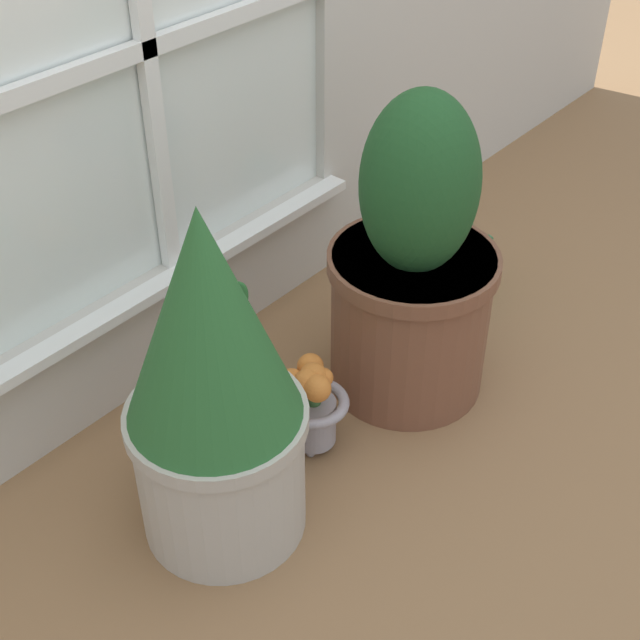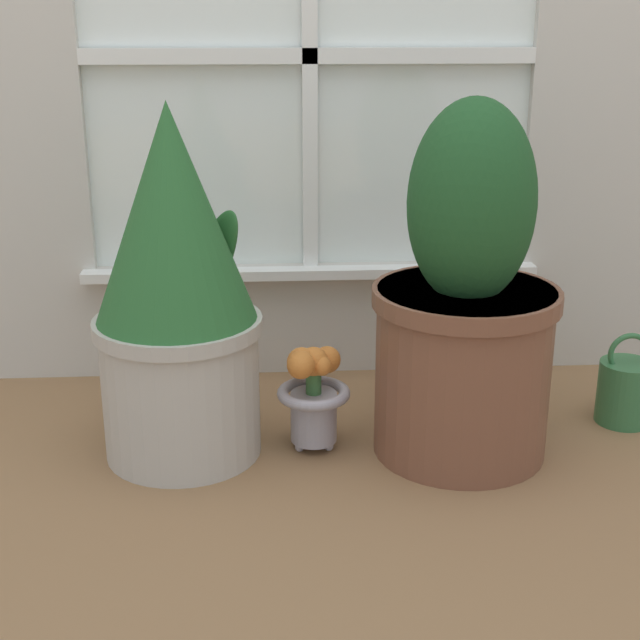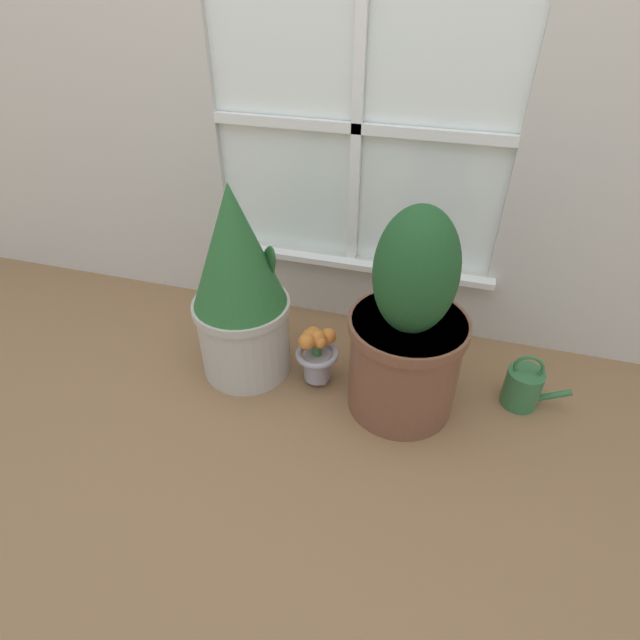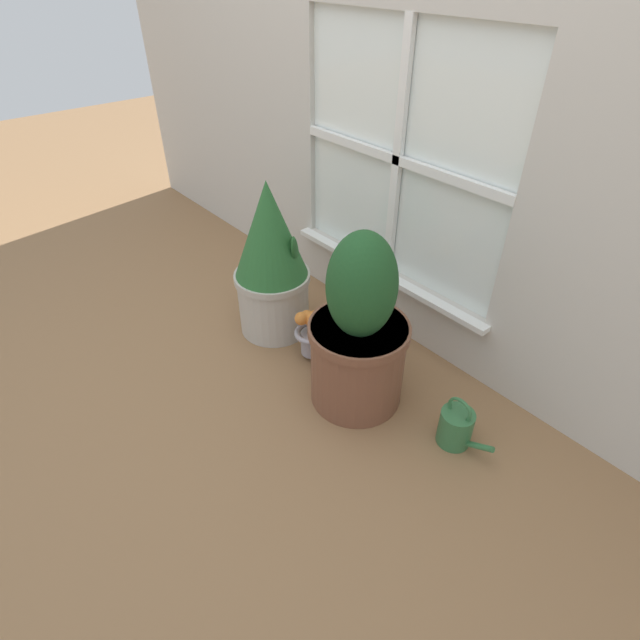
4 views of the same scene
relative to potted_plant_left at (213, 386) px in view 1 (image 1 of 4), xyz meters
name	(u,v)px [view 1 (image 1 of 4)]	position (x,y,z in m)	size (l,w,h in m)	color
ground_plane	(382,479)	(0.29, -0.18, -0.36)	(10.00, 10.00, 0.00)	olive
potted_plant_left	(213,386)	(0.00, 0.00, 0.00)	(0.34, 0.34, 0.73)	#B7B2A8
potted_plant_right	(413,273)	(0.58, -0.03, -0.05)	(0.38, 0.38, 0.73)	brown
flower_vase	(312,400)	(0.27, 0.00, -0.23)	(0.15, 0.15, 0.23)	#99939E
watering_can	(460,265)	(0.98, 0.09, -0.28)	(0.22, 0.12, 0.21)	#336B3D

